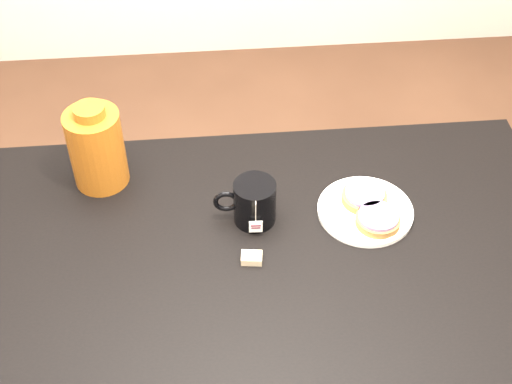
% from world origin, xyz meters
% --- Properties ---
extents(table, '(1.40, 0.90, 0.75)m').
position_xyz_m(table, '(0.00, 0.00, 0.67)').
color(table, black).
rests_on(table, ground_plane).
extents(plate, '(0.22, 0.22, 0.02)m').
position_xyz_m(plate, '(0.26, 0.14, 0.76)').
color(plate, white).
rests_on(plate, table).
extents(bagel_back, '(0.14, 0.14, 0.03)m').
position_xyz_m(bagel_back, '(0.26, 0.17, 0.77)').
color(bagel_back, brown).
rests_on(bagel_back, plate).
extents(bagel_front, '(0.10, 0.10, 0.03)m').
position_xyz_m(bagel_front, '(0.27, 0.10, 0.77)').
color(bagel_front, brown).
rests_on(bagel_front, plate).
extents(mug, '(0.14, 0.10, 0.11)m').
position_xyz_m(mug, '(-0.00, 0.15, 0.80)').
color(mug, black).
rests_on(mug, table).
extents(teabag_pouch, '(0.05, 0.04, 0.02)m').
position_xyz_m(teabag_pouch, '(-0.02, 0.02, 0.76)').
color(teabag_pouch, '#C6B793').
rests_on(teabag_pouch, table).
extents(bagel_package, '(0.17, 0.17, 0.22)m').
position_xyz_m(bagel_package, '(-0.35, 0.31, 0.85)').
color(bagel_package, '#68320D').
rests_on(bagel_package, table).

